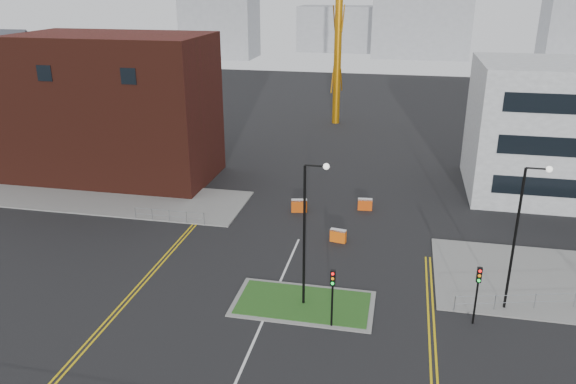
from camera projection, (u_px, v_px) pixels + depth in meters
The scene contains 20 objects.
pavement_left at pixel (95, 196), 51.49m from camera, with size 28.00×8.00×0.12m, color slate.
island_kerb at pixel (303, 304), 34.47m from camera, with size 8.60×4.60×0.08m, color slate.
grass_island at pixel (303, 303), 34.47m from camera, with size 8.00×4.00×0.12m, color #1F4D19.
brick_building at pixel (91, 108), 55.14m from camera, with size 24.20×10.07×14.24m.
streetlamp_island at pixel (308, 224), 32.53m from camera, with size 1.46×0.36×9.18m.
streetlamp_right_near at pixel (521, 228), 32.07m from camera, with size 1.46×0.36×9.18m.
traffic_light_island at pixel (333, 288), 31.35m from camera, with size 0.28×0.33×3.65m.
traffic_light_right at pixel (478, 285), 31.65m from camera, with size 0.28×0.33×3.65m.
railing_left at pixel (169, 214), 45.86m from camera, with size 6.05×0.05×1.10m.
centre_line at pixel (245, 361), 29.38m from camera, with size 0.15×30.00×0.01m, color silver.
yellow_left_a at pixel (151, 271), 38.42m from camera, with size 0.12×24.00×0.01m, color gold.
yellow_left_b at pixel (155, 271), 38.36m from camera, with size 0.12×24.00×0.01m, color gold.
yellow_right_a at pixel (429, 338), 31.22m from camera, with size 0.12×20.00×0.01m, color gold.
yellow_right_b at pixel (435, 339), 31.17m from camera, with size 0.12×20.00×0.01m, color gold.
skyline_a at pixel (219, 13), 141.15m from camera, with size 18.00×12.00×22.00m, color gray.
skyline_b at pixel (421, 25), 141.81m from camera, with size 24.00×12.00×16.00m, color gray.
skyline_d at pixel (353, 29), 155.11m from camera, with size 30.00×12.00×12.00m, color gray.
barrier_left at pixel (299, 205), 48.04m from camera, with size 1.41×0.73×1.13m.
barrier_mid at pixel (338, 235), 42.53m from camera, with size 1.26×0.61×1.02m.
barrier_right at pixel (365, 204), 48.46m from camera, with size 1.26×0.51×1.03m.
Camera 1 is at (7.16, -21.37, 18.68)m, focal length 35.00 mm.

